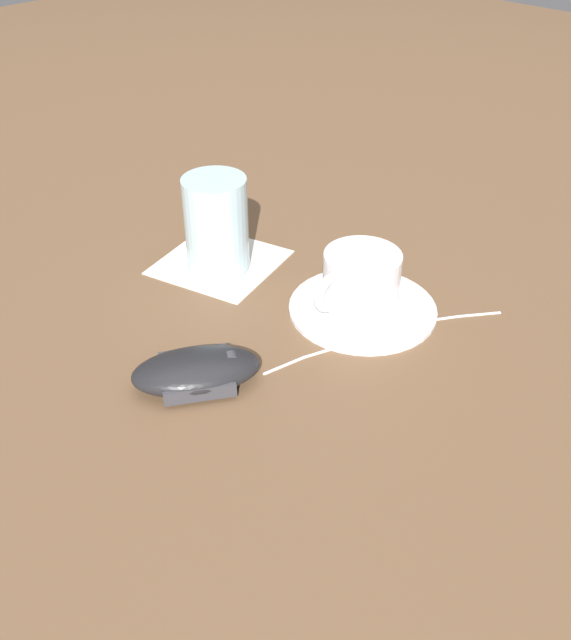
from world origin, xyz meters
name	(u,v)px	position (x,y,z in m)	size (l,w,h in m)	color
ground_plane	(256,305)	(0.00, 0.00, 0.00)	(3.00, 3.00, 0.00)	brown
saucer	(363,307)	(0.07, -0.09, 0.00)	(0.16, 0.16, 0.01)	white
coffee_cup	(360,279)	(0.07, -0.08, 0.04)	(0.11, 0.08, 0.06)	white
computer_mouse	(196,371)	(-0.13, -0.05, 0.02)	(0.13, 0.12, 0.03)	black
mouse_cable	(383,334)	(0.05, -0.13, 0.00)	(0.25, 0.11, 0.00)	white
napkin_under_glass	(220,262)	(0.03, 0.09, 0.00)	(0.13, 0.13, 0.00)	silver
drinking_glass	(216,224)	(0.02, 0.09, 0.06)	(0.07, 0.07, 0.11)	silver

